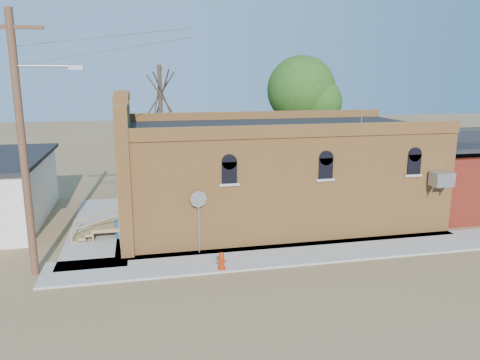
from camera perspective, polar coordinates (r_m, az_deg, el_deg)
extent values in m
plane|color=brown|center=(17.53, 3.26, -10.56)|extent=(120.00, 120.00, 0.00)
cube|color=#9E9991|center=(18.73, 6.99, -8.93)|extent=(19.00, 2.20, 0.08)
cube|color=#9E9991|center=(22.65, -16.65, -5.52)|extent=(2.60, 10.00, 0.08)
cube|color=#C07A3A|center=(22.44, 4.49, 0.66)|extent=(14.00, 7.00, 4.50)
cube|color=black|center=(22.08, 4.59, 6.51)|extent=(13.80, 6.80, 0.12)
cube|color=#C07A3A|center=(21.38, -13.75, 1.51)|extent=(0.50, 7.40, 5.80)
cube|color=navy|center=(20.03, -14.84, 3.91)|extent=(0.08, 1.10, 1.56)
cube|color=#99989E|center=(21.58, 23.38, 0.11)|extent=(0.85, 0.65, 0.60)
cube|color=#5D190F|center=(26.87, 24.25, 0.16)|extent=(5.00, 6.00, 3.20)
cylinder|color=#4C2E1E|center=(17.29, -24.97, 3.48)|extent=(0.26, 0.26, 9.00)
cube|color=#4C2E1E|center=(17.18, -26.23, 16.41)|extent=(2.00, 0.12, 0.12)
cylinder|color=#99989E|center=(16.94, -22.80, 12.70)|extent=(1.80, 0.08, 0.08)
cube|color=#99989E|center=(16.80, -19.35, 12.81)|extent=(0.45, 0.22, 0.14)
cylinder|color=#4C3A2B|center=(28.70, -9.55, 6.20)|extent=(0.24, 0.24, 7.50)
cylinder|color=#4C3A2B|center=(31.03, 7.34, 5.63)|extent=(0.28, 0.28, 6.30)
sphere|color=#194614|center=(30.82, 7.49, 10.80)|extent=(4.40, 4.40, 4.40)
cylinder|color=#B1260A|center=(17.14, -2.24, -10.71)|extent=(0.34, 0.34, 0.05)
cylinder|color=#B1260A|center=(17.04, -2.25, -9.88)|extent=(0.23, 0.23, 0.48)
sphere|color=#B1260A|center=(16.94, -2.26, -9.10)|extent=(0.19, 0.19, 0.19)
cylinder|color=#B1260A|center=(16.92, -2.18, -10.03)|extent=(0.11, 0.12, 0.09)
cylinder|color=#B1260A|center=(17.02, -2.67, -9.90)|extent=(0.12, 0.11, 0.09)
cylinder|color=#B1260A|center=(17.06, -1.84, -9.84)|extent=(0.12, 0.11, 0.09)
cylinder|color=#99989E|center=(18.33, -5.05, -5.45)|extent=(0.08, 0.08, 2.28)
cylinder|color=#99989E|center=(18.02, -5.10, -2.33)|extent=(0.68, 0.08, 0.68)
cylinder|color=#AA090B|center=(18.06, -5.12, -2.30)|extent=(0.68, 0.08, 0.68)
cylinder|color=navy|center=(20.80, -14.29, -5.80)|extent=(0.54, 0.54, 0.75)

